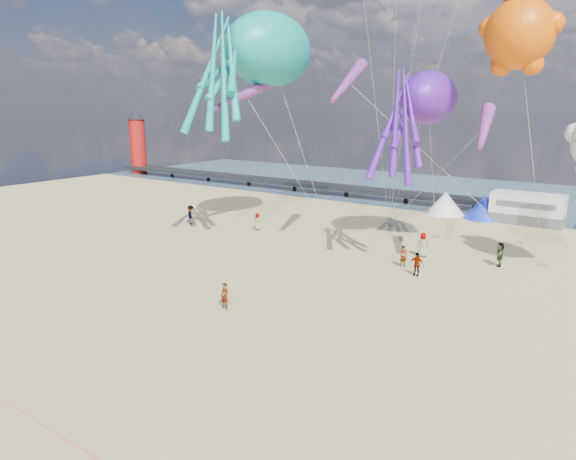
# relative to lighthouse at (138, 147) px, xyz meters

# --- Properties ---
(ground) EXTENTS (120.00, 120.00, 0.00)m
(ground) POSITION_rel_lighthouse_xyz_m (56.00, -44.00, -4.50)
(ground) COLOR #D1BA79
(ground) RESTS_ON ground
(water) EXTENTS (120.00, 120.00, 0.00)m
(water) POSITION_rel_lighthouse_xyz_m (56.00, 11.00, -4.48)
(water) COLOR #3A5970
(water) RESTS_ON ground
(pier) EXTENTS (60.00, 3.00, 0.50)m
(pier) POSITION_rel_lighthouse_xyz_m (28.00, 0.00, -3.50)
(pier) COLOR black
(pier) RESTS_ON ground
(lighthouse) EXTENTS (2.60, 2.60, 9.00)m
(lighthouse) POSITION_rel_lighthouse_xyz_m (0.00, 0.00, 0.00)
(lighthouse) COLOR #A5140F
(lighthouse) RESTS_ON ground
(motorhome_0) EXTENTS (6.60, 2.50, 3.00)m
(motorhome_0) POSITION_rel_lighthouse_xyz_m (62.00, -4.00, -3.00)
(motorhome_0) COLOR silver
(motorhome_0) RESTS_ON ground
(tent_white) EXTENTS (4.00, 4.00, 2.40)m
(tent_white) POSITION_rel_lighthouse_xyz_m (54.00, -4.00, -3.30)
(tent_white) COLOR white
(tent_white) RESTS_ON ground
(tent_blue) EXTENTS (4.00, 4.00, 2.40)m
(tent_blue) POSITION_rel_lighthouse_xyz_m (58.00, -4.00, -3.30)
(tent_blue) COLOR #1933CC
(tent_blue) RESTS_ON ground
(rope_line) EXTENTS (34.00, 0.03, 0.03)m
(rope_line) POSITION_rel_lighthouse_xyz_m (56.00, -49.00, -4.48)
(rope_line) COLOR #F2338C
(rope_line) RESTS_ON ground
(standing_person) EXTENTS (0.58, 0.40, 1.51)m
(standing_person) POSITION_rel_lighthouse_xyz_m (52.35, -37.00, -3.74)
(standing_person) COLOR tan
(standing_person) RESTS_ON ground
(beachgoer_0) EXTENTS (0.81, 0.70, 1.88)m
(beachgoer_0) POSITION_rel_lighthouse_xyz_m (57.79, -20.64, -3.56)
(beachgoer_0) COLOR #7F6659
(beachgoer_0) RESTS_ON ground
(beachgoer_2) EXTENTS (1.15, 1.10, 1.86)m
(beachgoer_2) POSITION_rel_lighthouse_xyz_m (35.38, -22.86, -3.57)
(beachgoer_2) COLOR #7F6659
(beachgoer_2) RESTS_ON ground
(beachgoer_3) EXTENTS (1.07, 0.64, 1.63)m
(beachgoer_3) POSITION_rel_lighthouse_xyz_m (59.08, -25.24, -3.69)
(beachgoer_3) COLOR #7F6659
(beachgoer_3) RESTS_ON ground
(beachgoer_4) EXTENTS (0.63, 1.09, 1.74)m
(beachgoer_4) POSITION_rel_lighthouse_xyz_m (63.17, -19.76, -3.63)
(beachgoer_4) COLOR #7F6659
(beachgoer_4) RESTS_ON ground
(beachgoer_5) EXTENTS (1.23, 1.42, 1.55)m
(beachgoer_5) POSITION_rel_lighthouse_xyz_m (57.57, -23.85, -3.73)
(beachgoer_5) COLOR #7F6659
(beachgoer_5) RESTS_ON ground
(beachgoer_6) EXTENTS (0.46, 0.63, 1.59)m
(beachgoer_6) POSITION_rel_lighthouse_xyz_m (42.13, -21.00, -3.71)
(beachgoer_6) COLOR #7F6659
(beachgoer_6) RESTS_ON ground
(sandbag_a) EXTENTS (0.50, 0.35, 0.22)m
(sandbag_a) POSITION_rel_lighthouse_xyz_m (47.86, -17.95, -4.39)
(sandbag_a) COLOR gray
(sandbag_a) RESTS_ON ground
(sandbag_b) EXTENTS (0.50, 0.35, 0.22)m
(sandbag_b) POSITION_rel_lighthouse_xyz_m (56.69, -14.42, -4.39)
(sandbag_b) COLOR gray
(sandbag_b) RESTS_ON ground
(sandbag_c) EXTENTS (0.50, 0.35, 0.22)m
(sandbag_c) POSITION_rel_lighthouse_xyz_m (65.79, -18.05, -4.39)
(sandbag_c) COLOR gray
(sandbag_c) RESTS_ON ground
(sandbag_d) EXTENTS (0.50, 0.35, 0.22)m
(sandbag_d) POSITION_rel_lighthouse_xyz_m (63.14, -12.34, -4.39)
(sandbag_d) COLOR gray
(sandbag_d) RESTS_ON ground
(sandbag_e) EXTENTS (0.50, 0.35, 0.22)m
(sandbag_e) POSITION_rel_lighthouse_xyz_m (51.42, -12.44, -4.39)
(sandbag_e) COLOR gray
(sandbag_e) RESTS_ON ground
(kite_octopus_teal) EXTENTS (7.71, 12.13, 12.85)m
(kite_octopus_teal) POSITION_rel_lighthouse_xyz_m (43.09, -20.34, 11.36)
(kite_octopus_teal) COLOR #109A8F
(kite_octopus_purple) EXTENTS (6.50, 9.69, 10.21)m
(kite_octopus_purple) POSITION_rel_lighthouse_xyz_m (56.92, -19.06, 7.27)
(kite_octopus_purple) COLOR #52179C
(kite_teddy_orange) EXTENTS (6.73, 6.53, 7.55)m
(kite_teddy_orange) POSITION_rel_lighthouse_xyz_m (63.08, -20.14, 11.18)
(kite_teddy_orange) COLOR #FA6006
(windsock_left) EXTENTS (2.49, 7.65, 7.58)m
(windsock_left) POSITION_rel_lighthouse_xyz_m (42.82, -23.30, 7.61)
(windsock_left) COLOR red
(windsock_mid) EXTENTS (1.88, 6.53, 6.45)m
(windsock_mid) POSITION_rel_lighthouse_xyz_m (52.30, -23.07, 8.40)
(windsock_mid) COLOR red
(windsock_right) EXTENTS (1.70, 4.84, 4.75)m
(windsock_right) POSITION_rel_lighthouse_xyz_m (62.26, -23.42, 5.38)
(windsock_right) COLOR red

